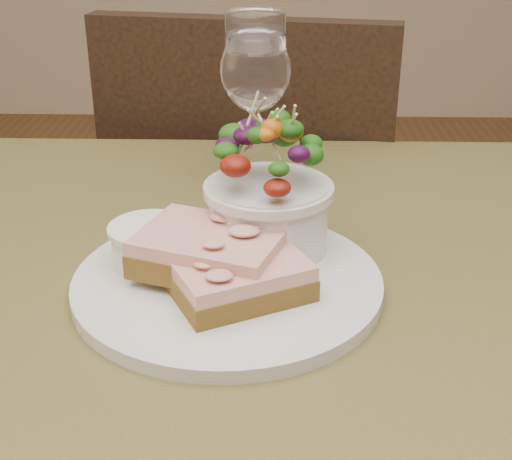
{
  "coord_description": "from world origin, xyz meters",
  "views": [
    {
      "loc": [
        -0.0,
        -0.5,
        1.06
      ],
      "look_at": [
        -0.01,
        0.0,
        0.81
      ],
      "focal_mm": 50.0,
      "sensor_mm": 36.0,
      "label": 1
    }
  ],
  "objects_px": {
    "dinner_plate": "(228,282)",
    "wine_glass": "(255,75)",
    "chair_far": "(264,334)",
    "ramekin": "(150,243)",
    "cafe_table": "(272,396)",
    "sandwich_front": "(240,277)",
    "sandwich_back": "(211,251)",
    "salad_bowl": "(269,186)"
  },
  "relations": [
    {
      "from": "dinner_plate",
      "to": "wine_glass",
      "type": "relative_size",
      "value": 1.47
    },
    {
      "from": "chair_far",
      "to": "ramekin",
      "type": "distance_m",
      "value": 0.77
    },
    {
      "from": "dinner_plate",
      "to": "ramekin",
      "type": "xyz_separation_m",
      "value": [
        -0.07,
        0.02,
        0.03
      ]
    },
    {
      "from": "cafe_table",
      "to": "sandwich_front",
      "type": "xyz_separation_m",
      "value": [
        -0.03,
        -0.01,
        0.13
      ]
    },
    {
      "from": "sandwich_back",
      "to": "ramekin",
      "type": "xyz_separation_m",
      "value": [
        -0.05,
        0.02,
        -0.0
      ]
    },
    {
      "from": "chair_far",
      "to": "dinner_plate",
      "type": "distance_m",
      "value": 0.76
    },
    {
      "from": "salad_bowl",
      "to": "wine_glass",
      "type": "height_order",
      "value": "wine_glass"
    },
    {
      "from": "cafe_table",
      "to": "salad_bowl",
      "type": "distance_m",
      "value": 0.19
    },
    {
      "from": "chair_far",
      "to": "salad_bowl",
      "type": "height_order",
      "value": "chair_far"
    },
    {
      "from": "dinner_plate",
      "to": "sandwich_back",
      "type": "xyz_separation_m",
      "value": [
        -0.01,
        0.0,
        0.03
      ]
    },
    {
      "from": "cafe_table",
      "to": "sandwich_back",
      "type": "distance_m",
      "value": 0.15
    },
    {
      "from": "chair_far",
      "to": "dinner_plate",
      "type": "height_order",
      "value": "chair_far"
    },
    {
      "from": "ramekin",
      "to": "wine_glass",
      "type": "distance_m",
      "value": 0.25
    },
    {
      "from": "sandwich_front",
      "to": "salad_bowl",
      "type": "relative_size",
      "value": 0.99
    },
    {
      "from": "cafe_table",
      "to": "wine_glass",
      "type": "bearing_deg",
      "value": 94.87
    },
    {
      "from": "chair_far",
      "to": "sandwich_front",
      "type": "relative_size",
      "value": 7.13
    },
    {
      "from": "cafe_table",
      "to": "wine_glass",
      "type": "relative_size",
      "value": 4.57
    },
    {
      "from": "sandwich_front",
      "to": "sandwich_back",
      "type": "distance_m",
      "value": 0.04
    },
    {
      "from": "ramekin",
      "to": "sandwich_back",
      "type": "bearing_deg",
      "value": -21.81
    },
    {
      "from": "sandwich_back",
      "to": "ramekin",
      "type": "distance_m",
      "value": 0.06
    },
    {
      "from": "cafe_table",
      "to": "dinner_plate",
      "type": "xyz_separation_m",
      "value": [
        -0.04,
        0.01,
        0.11
      ]
    },
    {
      "from": "dinner_plate",
      "to": "ramekin",
      "type": "height_order",
      "value": "ramekin"
    },
    {
      "from": "ramekin",
      "to": "dinner_plate",
      "type": "bearing_deg",
      "value": -17.8
    },
    {
      "from": "ramekin",
      "to": "sandwich_front",
      "type": "bearing_deg",
      "value": -31.9
    },
    {
      "from": "dinner_plate",
      "to": "wine_glass",
      "type": "xyz_separation_m",
      "value": [
        0.02,
        0.24,
        0.12
      ]
    },
    {
      "from": "sandwich_front",
      "to": "wine_glass",
      "type": "relative_size",
      "value": 0.72
    },
    {
      "from": "chair_far",
      "to": "wine_glass",
      "type": "height_order",
      "value": "wine_glass"
    },
    {
      "from": "dinner_plate",
      "to": "sandwich_front",
      "type": "distance_m",
      "value": 0.04
    },
    {
      "from": "ramekin",
      "to": "salad_bowl",
      "type": "height_order",
      "value": "salad_bowl"
    },
    {
      "from": "dinner_plate",
      "to": "sandwich_back",
      "type": "relative_size",
      "value": 1.87
    },
    {
      "from": "sandwich_front",
      "to": "ramekin",
      "type": "relative_size",
      "value": 1.94
    },
    {
      "from": "chair_far",
      "to": "wine_glass",
      "type": "distance_m",
      "value": 0.69
    },
    {
      "from": "chair_far",
      "to": "sandwich_back",
      "type": "distance_m",
      "value": 0.78
    },
    {
      "from": "salad_bowl",
      "to": "wine_glass",
      "type": "xyz_separation_m",
      "value": [
        -0.02,
        0.18,
        0.05
      ]
    },
    {
      "from": "salad_bowl",
      "to": "sandwich_front",
      "type": "bearing_deg",
      "value": -104.88
    },
    {
      "from": "cafe_table",
      "to": "ramekin",
      "type": "height_order",
      "value": "ramekin"
    },
    {
      "from": "salad_bowl",
      "to": "wine_glass",
      "type": "bearing_deg",
      "value": 95.03
    },
    {
      "from": "dinner_plate",
      "to": "cafe_table",
      "type": "bearing_deg",
      "value": -19.23
    },
    {
      "from": "sandwich_front",
      "to": "ramekin",
      "type": "xyz_separation_m",
      "value": [
        -0.08,
        0.05,
        0.0
      ]
    },
    {
      "from": "dinner_plate",
      "to": "ramekin",
      "type": "distance_m",
      "value": 0.07
    },
    {
      "from": "sandwich_front",
      "to": "salad_bowl",
      "type": "height_order",
      "value": "salad_bowl"
    },
    {
      "from": "sandwich_back",
      "to": "wine_glass",
      "type": "xyz_separation_m",
      "value": [
        0.03,
        0.24,
        0.09
      ]
    }
  ]
}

